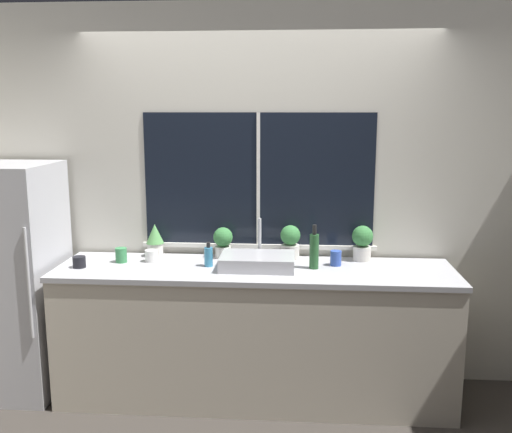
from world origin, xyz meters
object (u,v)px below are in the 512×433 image
(refrigerator, at_px, (8,279))
(mug_blue, at_px, (336,258))
(potted_plant_center_left, at_px, (223,241))
(potted_plant_far_left, at_px, (155,239))
(mug_white, at_px, (151,256))
(mug_black, at_px, (79,262))
(sink, at_px, (258,261))
(mug_green, at_px, (121,255))
(soap_bottle, at_px, (209,256))
(bottle_tall, at_px, (314,250))
(potted_plant_far_right, at_px, (362,242))
(potted_plant_center_right, at_px, (290,241))

(refrigerator, bearing_deg, mug_blue, 2.51)
(potted_plant_center_left, distance_m, mug_blue, 0.81)
(refrigerator, height_order, potted_plant_far_left, refrigerator)
(mug_white, distance_m, mug_black, 0.48)
(sink, bearing_deg, mug_green, 175.93)
(sink, relative_size, mug_black, 5.74)
(mug_black, bearing_deg, sink, 4.02)
(potted_plant_center_left, distance_m, soap_bottle, 0.25)
(mug_green, bearing_deg, sink, -4.07)
(potted_plant_far_left, bearing_deg, mug_green, -137.20)
(soap_bottle, distance_m, bottle_tall, 0.71)
(sink, height_order, bottle_tall, sink)
(potted_plant_far_left, distance_m, mug_blue, 1.29)
(potted_plant_far_right, xyz_separation_m, mug_green, (-1.67, -0.18, -0.08))
(refrigerator, height_order, soap_bottle, refrigerator)
(soap_bottle, bearing_deg, mug_green, 174.84)
(soap_bottle, bearing_deg, mug_white, 168.09)
(mug_white, relative_size, mug_black, 1.03)
(potted_plant_far_right, relative_size, mug_white, 2.80)
(potted_plant_far_right, bearing_deg, potted_plant_center_left, 180.00)
(soap_bottle, xyz_separation_m, mug_green, (-0.62, 0.06, -0.02))
(bottle_tall, relative_size, mug_green, 2.93)
(potted_plant_far_left, distance_m, bottle_tall, 1.16)
(mug_green, bearing_deg, bottle_tall, -2.34)
(mug_green, relative_size, mug_black, 1.18)
(sink, xyz_separation_m, potted_plant_far_left, (-0.76, 0.25, 0.08))
(mug_white, bearing_deg, refrigerator, -174.17)
(soap_bottle, relative_size, mug_black, 1.95)
(mug_blue, bearing_deg, sink, -169.50)
(soap_bottle, bearing_deg, bottle_tall, 0.14)
(potted_plant_far_left, distance_m, potted_plant_center_left, 0.49)
(refrigerator, height_order, sink, refrigerator)
(refrigerator, distance_m, bottle_tall, 2.13)
(sink, relative_size, mug_green, 4.86)
(potted_plant_far_left, xyz_separation_m, mug_green, (-0.19, -0.18, -0.07))
(potted_plant_far_left, xyz_separation_m, mug_black, (-0.44, -0.33, -0.09))
(bottle_tall, bearing_deg, mug_blue, 29.23)
(potted_plant_far_left, height_order, bottle_tall, bottle_tall)
(potted_plant_center_left, bearing_deg, potted_plant_far_right, 0.00)
(sink, bearing_deg, potted_plant_center_right, 49.30)
(mug_green, bearing_deg, mug_black, -147.77)
(soap_bottle, bearing_deg, mug_black, -173.66)
(potted_plant_far_left, bearing_deg, refrigerator, -165.77)
(potted_plant_far_right, height_order, soap_bottle, potted_plant_far_right)
(potted_plant_far_left, height_order, mug_blue, potted_plant_far_left)
(potted_plant_center_right, xyz_separation_m, bottle_tall, (0.16, -0.23, -0.00))
(soap_bottle, relative_size, mug_green, 1.65)
(mug_green, bearing_deg, potted_plant_center_right, 8.80)
(refrigerator, distance_m, potted_plant_center_right, 1.99)
(potted_plant_far_right, xyz_separation_m, bottle_tall, (-0.34, -0.23, -0.01))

